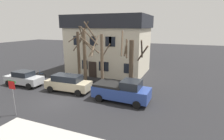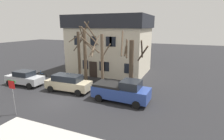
{
  "view_description": "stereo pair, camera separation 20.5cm",
  "coord_description": "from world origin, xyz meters",
  "px_view_note": "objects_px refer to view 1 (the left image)",
  "views": [
    {
      "loc": [
        10.22,
        -12.36,
        6.66
      ],
      "look_at": [
        3.79,
        3.53,
        2.44
      ],
      "focal_mm": 28.71,
      "sensor_mm": 36.0,
      "label": 1
    },
    {
      "loc": [
        10.41,
        -12.28,
        6.66
      ],
      "look_at": [
        3.79,
        3.53,
        2.44
      ],
      "focal_mm": 28.71,
      "sensor_mm": 36.0,
      "label": 2
    }
  ],
  "objects_px": {
    "tree_bare_near": "(79,55)",
    "tree_bare_end": "(131,63)",
    "building_main": "(109,44)",
    "bicycle_leaning": "(41,75)",
    "tree_bare_far": "(101,60)",
    "street_sign_pole": "(13,91)",
    "tree_bare_mid": "(86,53)",
    "car_silver_sedan": "(24,78)",
    "pickup_truck_blue": "(122,91)",
    "car_beige_wagon": "(68,83)"
  },
  "relations": [
    {
      "from": "tree_bare_near",
      "to": "car_silver_sedan",
      "type": "height_order",
      "value": "tree_bare_near"
    },
    {
      "from": "tree_bare_near",
      "to": "bicycle_leaning",
      "type": "height_order",
      "value": "tree_bare_near"
    },
    {
      "from": "tree_bare_end",
      "to": "street_sign_pole",
      "type": "distance_m",
      "value": 10.75
    },
    {
      "from": "pickup_truck_blue",
      "to": "street_sign_pole",
      "type": "bearing_deg",
      "value": -139.58
    },
    {
      "from": "tree_bare_far",
      "to": "street_sign_pole",
      "type": "relative_size",
      "value": 2.1
    },
    {
      "from": "tree_bare_end",
      "to": "bicycle_leaning",
      "type": "xyz_separation_m",
      "value": [
        -12.33,
        0.36,
        -2.7
      ]
    },
    {
      "from": "tree_bare_near",
      "to": "tree_bare_mid",
      "type": "bearing_deg",
      "value": 56.54
    },
    {
      "from": "tree_bare_end",
      "to": "street_sign_pole",
      "type": "height_order",
      "value": "tree_bare_end"
    },
    {
      "from": "tree_bare_mid",
      "to": "building_main",
      "type": "bearing_deg",
      "value": 84.55
    },
    {
      "from": "tree_bare_mid",
      "to": "bicycle_leaning",
      "type": "height_order",
      "value": "tree_bare_mid"
    },
    {
      "from": "pickup_truck_blue",
      "to": "tree_bare_far",
      "type": "bearing_deg",
      "value": 139.12
    },
    {
      "from": "street_sign_pole",
      "to": "bicycle_leaning",
      "type": "relative_size",
      "value": 1.59
    },
    {
      "from": "car_silver_sedan",
      "to": "car_beige_wagon",
      "type": "relative_size",
      "value": 0.93
    },
    {
      "from": "building_main",
      "to": "pickup_truck_blue",
      "type": "xyz_separation_m",
      "value": [
        5.36,
        -9.75,
        -3.15
      ]
    },
    {
      "from": "car_beige_wagon",
      "to": "bicycle_leaning",
      "type": "relative_size",
      "value": 2.77
    },
    {
      "from": "car_silver_sedan",
      "to": "car_beige_wagon",
      "type": "bearing_deg",
      "value": 2.39
    },
    {
      "from": "car_silver_sedan",
      "to": "car_beige_wagon",
      "type": "distance_m",
      "value": 5.86
    },
    {
      "from": "tree_bare_far",
      "to": "street_sign_pole",
      "type": "distance_m",
      "value": 9.24
    },
    {
      "from": "tree_bare_near",
      "to": "tree_bare_end",
      "type": "bearing_deg",
      "value": -4.55
    },
    {
      "from": "tree_bare_near",
      "to": "car_silver_sedan",
      "type": "xyz_separation_m",
      "value": [
        -5.43,
        -3.24,
        -2.57
      ]
    },
    {
      "from": "tree_bare_mid",
      "to": "car_beige_wagon",
      "type": "relative_size",
      "value": 1.48
    },
    {
      "from": "building_main",
      "to": "tree_bare_far",
      "type": "relative_size",
      "value": 1.92
    },
    {
      "from": "tree_bare_mid",
      "to": "pickup_truck_blue",
      "type": "bearing_deg",
      "value": -33.41
    },
    {
      "from": "tree_bare_end",
      "to": "bicycle_leaning",
      "type": "bearing_deg",
      "value": 178.33
    },
    {
      "from": "tree_bare_mid",
      "to": "car_silver_sedan",
      "type": "bearing_deg",
      "value": -146.24
    },
    {
      "from": "car_beige_wagon",
      "to": "pickup_truck_blue",
      "type": "bearing_deg",
      "value": -1.97
    },
    {
      "from": "tree_bare_near",
      "to": "tree_bare_end",
      "type": "relative_size",
      "value": 1.15
    },
    {
      "from": "building_main",
      "to": "street_sign_pole",
      "type": "bearing_deg",
      "value": -94.69
    },
    {
      "from": "tree_bare_far",
      "to": "car_silver_sedan",
      "type": "xyz_separation_m",
      "value": [
        -8.44,
        -2.97,
        -2.25
      ]
    },
    {
      "from": "building_main",
      "to": "bicycle_leaning",
      "type": "xyz_separation_m",
      "value": [
        -6.89,
        -6.71,
        -3.77
      ]
    },
    {
      "from": "building_main",
      "to": "tree_bare_near",
      "type": "relative_size",
      "value": 1.56
    },
    {
      "from": "car_silver_sedan",
      "to": "street_sign_pole",
      "type": "relative_size",
      "value": 1.61
    },
    {
      "from": "tree_bare_end",
      "to": "car_silver_sedan",
      "type": "height_order",
      "value": "tree_bare_end"
    },
    {
      "from": "tree_bare_mid",
      "to": "tree_bare_end",
      "type": "relative_size",
      "value": 1.15
    },
    {
      "from": "tree_bare_far",
      "to": "pickup_truck_blue",
      "type": "relative_size",
      "value": 1.12
    },
    {
      "from": "tree_bare_near",
      "to": "bicycle_leaning",
      "type": "bearing_deg",
      "value": -178.48
    },
    {
      "from": "car_silver_sedan",
      "to": "pickup_truck_blue",
      "type": "distance_m",
      "value": 11.82
    },
    {
      "from": "tree_bare_near",
      "to": "building_main",
      "type": "bearing_deg",
      "value": 81.11
    },
    {
      "from": "tree_bare_end",
      "to": "street_sign_pole",
      "type": "bearing_deg",
      "value": -128.85
    },
    {
      "from": "bicycle_leaning",
      "to": "car_silver_sedan",
      "type": "bearing_deg",
      "value": -82.1
    },
    {
      "from": "building_main",
      "to": "tree_bare_end",
      "type": "bearing_deg",
      "value": -52.4
    },
    {
      "from": "tree_bare_near",
      "to": "tree_bare_end",
      "type": "distance_m",
      "value": 6.5
    },
    {
      "from": "tree_bare_near",
      "to": "bicycle_leaning",
      "type": "relative_size",
      "value": 4.11
    },
    {
      "from": "building_main",
      "to": "bicycle_leaning",
      "type": "relative_size",
      "value": 6.44
    },
    {
      "from": "car_beige_wagon",
      "to": "bicycle_leaning",
      "type": "xyz_separation_m",
      "value": [
        -6.29,
        2.84,
        -0.56
      ]
    },
    {
      "from": "tree_bare_near",
      "to": "tree_bare_end",
      "type": "xyz_separation_m",
      "value": [
        6.47,
        -0.51,
        -0.35
      ]
    },
    {
      "from": "tree_bare_near",
      "to": "car_silver_sedan",
      "type": "relative_size",
      "value": 1.61
    },
    {
      "from": "building_main",
      "to": "tree_bare_near",
      "type": "height_order",
      "value": "building_main"
    },
    {
      "from": "tree_bare_far",
      "to": "pickup_truck_blue",
      "type": "bearing_deg",
      "value": -40.88
    },
    {
      "from": "tree_bare_near",
      "to": "pickup_truck_blue",
      "type": "height_order",
      "value": "tree_bare_near"
    }
  ]
}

